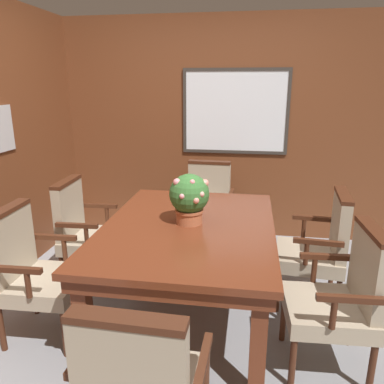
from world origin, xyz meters
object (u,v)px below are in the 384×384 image
at_px(dining_table, 189,236).
at_px(chair_right_far, 320,246).
at_px(potted_plant, 189,197).
at_px(chair_left_near, 33,269).
at_px(chair_head_far, 207,204).
at_px(chair_left_far, 85,229).
at_px(chair_right_near, 342,296).

xyz_separation_m(dining_table, chair_right_far, (0.99, 0.36, -0.16)).
bearing_deg(potted_plant, dining_table, -88.72).
bearing_deg(chair_right_far, potted_plant, -66.86).
distance_m(chair_left_near, chair_head_far, 1.92).
distance_m(dining_table, chair_left_near, 1.11).
bearing_deg(chair_left_far, chair_right_near, -113.76).
height_order(chair_right_near, chair_right_far, same).
height_order(chair_right_far, potted_plant, potted_plant).
xyz_separation_m(chair_left_far, chair_right_far, (1.99, -0.04, 0.00)).
xyz_separation_m(dining_table, chair_head_far, (-0.01, 1.26, -0.16)).
bearing_deg(chair_left_far, potted_plant, -112.78).
height_order(dining_table, chair_left_near, chair_left_near).
bearing_deg(chair_head_far, chair_left_near, -119.65).
xyz_separation_m(chair_left_far, chair_head_far, (0.98, 0.87, 0.00)).
relative_size(chair_left_far, potted_plant, 2.59).
bearing_deg(potted_plant, chair_head_far, 90.54).
bearing_deg(chair_left_far, chair_head_far, -51.12).
bearing_deg(chair_left_near, chair_right_far, -72.51).
bearing_deg(potted_plant, chair_left_far, 159.72).
height_order(chair_left_far, chair_left_near, same).
xyz_separation_m(chair_right_far, potted_plant, (-0.99, -0.32, 0.45)).
xyz_separation_m(chair_left_near, potted_plant, (1.04, 0.39, 0.45)).
relative_size(chair_left_far, chair_right_near, 1.00).
xyz_separation_m(chair_right_near, chair_right_far, (-0.01, 0.74, 0.00)).
relative_size(chair_head_far, potted_plant, 2.59).
xyz_separation_m(chair_right_far, chair_left_near, (-2.03, -0.72, 0.00)).
bearing_deg(chair_right_far, dining_table, -65.26).
xyz_separation_m(chair_left_far, chair_right_near, (2.00, -0.78, 0.00)).
bearing_deg(chair_head_far, chair_left_far, -136.00).
bearing_deg(chair_left_far, dining_table, -114.31).
bearing_deg(chair_left_far, chair_left_near, 174.28).
xyz_separation_m(chair_right_near, chair_left_near, (-2.04, 0.02, 0.00)).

